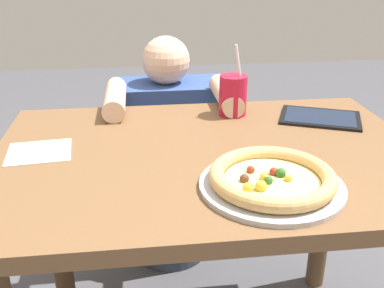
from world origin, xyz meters
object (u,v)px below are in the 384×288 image
diner_seated (168,167)px  drink_cup_colored (233,95)px  tablet (320,118)px  pizza_near (272,180)px

diner_seated → drink_cup_colored: bearing=-59.4°
drink_cup_colored → tablet: 0.28m
pizza_near → diner_seated: 0.90m
tablet → diner_seated: size_ratio=0.30×
tablet → diner_seated: (-0.45, 0.40, -0.34)m
pizza_near → tablet: 0.49m
diner_seated → tablet: bearing=-41.3°
pizza_near → diner_seated: (-0.18, 0.81, -0.36)m
tablet → drink_cup_colored: bearing=163.6°
drink_cup_colored → diner_seated: 0.55m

